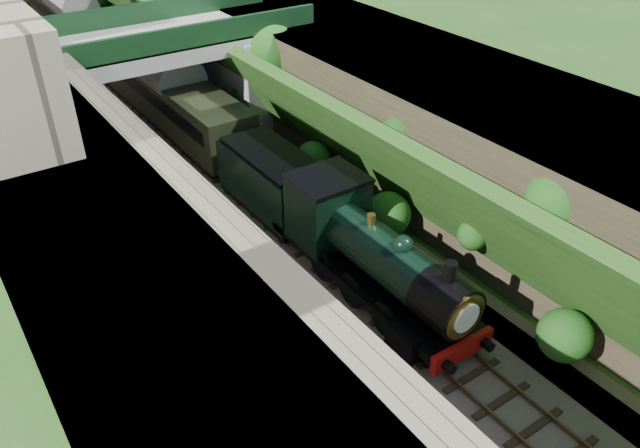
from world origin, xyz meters
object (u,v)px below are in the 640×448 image
at_px(road_bridge, 172,71).
at_px(locomotive, 372,256).
at_px(tree, 270,56).
at_px(tender, 273,184).

bearing_deg(road_bridge, locomotive, -89.18).
xyz_separation_m(tree, tender, (-4.71, -8.05, -3.03)).
xyz_separation_m(locomotive, tender, (-0.00, 7.36, -0.27)).
bearing_deg(locomotive, road_bridge, 90.82).
bearing_deg(tree, locomotive, -107.01).
height_order(road_bridge, tree, road_bridge).
relative_size(tree, tender, 1.10).
height_order(road_bridge, locomotive, road_bridge).
distance_m(tree, tender, 9.81).
relative_size(road_bridge, locomotive, 1.56).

